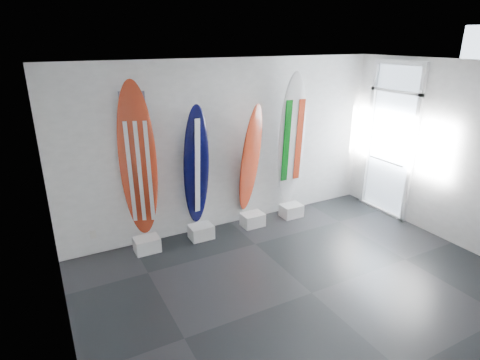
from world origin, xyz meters
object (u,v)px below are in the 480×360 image
surfboard_navy (196,167)px  surfboard_swiss (250,160)px  surfboard_usa (138,162)px  surfboard_italy (291,141)px

surfboard_navy → surfboard_swiss: size_ratio=1.02×
surfboard_usa → surfboard_swiss: size_ratio=1.23×
surfboard_usa → surfboard_italy: (2.86, 0.00, 0.00)m
surfboard_usa → surfboard_navy: surfboard_usa is taller
surfboard_swiss → surfboard_italy: (0.87, 0.00, 0.24)m
surfboard_swiss → surfboard_italy: size_ratio=0.81×
surfboard_usa → surfboard_swiss: surfboard_usa is taller
surfboard_swiss → surfboard_italy: bearing=-17.0°
surfboard_navy → surfboard_italy: 1.92m
surfboard_italy → surfboard_usa: bearing=-177.7°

